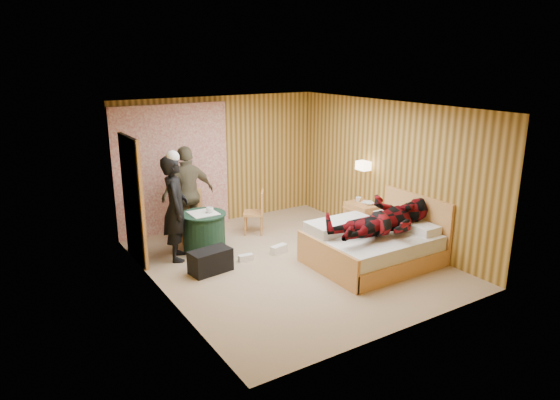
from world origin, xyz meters
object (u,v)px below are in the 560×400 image
chair_near (257,209)px  duffel_bag (211,261)px  nightstand (362,218)px  chair_far (191,211)px  man_at_table (188,194)px  man_on_bed (386,211)px  bed (373,245)px  round_table (204,232)px  wall_lamp (363,166)px  woman_standing (175,208)px

chair_near → duffel_bag: size_ratio=1.29×
nightstand → chair_far: 3.16m
man_at_table → man_on_bed: bearing=120.2°
chair_far → man_at_table: bearing=153.4°
man_at_table → duffel_bag: bearing=72.6°
bed → round_table: bed is taller
man_at_table → bed: bearing=122.3°
chair_near → duffel_bag: bearing=-19.8°
nightstand → round_table: size_ratio=0.81×
wall_lamp → bed: wall_lamp is taller
man_at_table → man_on_bed: 3.50m
wall_lamp → round_table: 3.12m
round_table → man_at_table: 0.83m
bed → chair_far: 3.27m
bed → woman_standing: (-2.60, 1.84, 0.57)m
wall_lamp → round_table: wall_lamp is taller
round_table → woman_standing: woman_standing is taller
wall_lamp → round_table: bearing=165.7°
round_table → man_on_bed: size_ratio=0.43×
round_table → duffel_bag: bearing=-108.0°
woman_standing → man_on_bed: bearing=-107.0°
man_at_table → wall_lamp: bearing=147.7°
round_table → duffel_bag: round_table is taller
woman_standing → chair_near: bearing=-56.9°
woman_standing → duffel_bag: bearing=-142.6°
nightstand → woman_standing: 3.47m
bed → nightstand: (0.75, 1.11, 0.02)m
nightstand → chair_far: size_ratio=0.67×
bed → chair_near: bearing=111.8°
chair_near → woman_standing: size_ratio=0.48×
chair_near → woman_standing: bearing=-45.7°
chair_near → woman_standing: 1.80m
chair_far → man_on_bed: 3.48m
nightstand → man_at_table: bearing=152.8°
nightstand → duffel_bag: 3.12m
chair_far → woman_standing: bearing=-107.5°
man_on_bed → chair_near: bearing=110.3°
chair_near → man_on_bed: (0.90, -2.43, 0.46)m
chair_near → man_at_table: (-1.21, 0.37, 0.39)m
round_table → man_at_table: size_ratio=0.45×
round_table → man_at_table: man_at_table is taller
bed → nightstand: size_ratio=3.11×
nightstand → chair_near: chair_near is taller
wall_lamp → woman_standing: (-3.39, 0.65, -0.43)m
chair_near → wall_lamp: bearing=91.5°
round_table → duffel_bag: 0.93m
bed → duffel_bag: (-2.37, 1.05, -0.11)m
chair_far → man_at_table: size_ratio=0.54×
wall_lamp → chair_far: wall_lamp is taller
round_table → chair_far: bearing=87.3°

